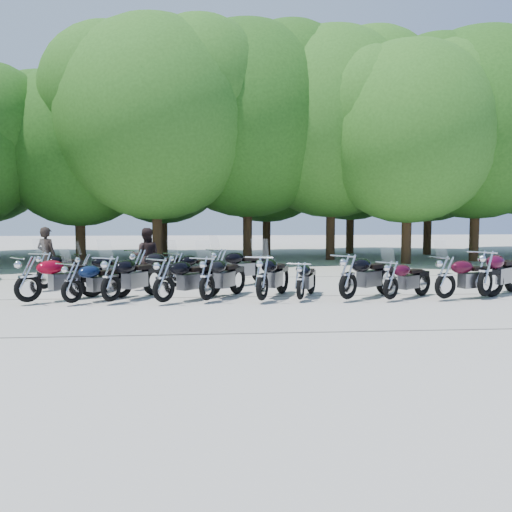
{
  "coord_description": "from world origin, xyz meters",
  "views": [
    {
      "loc": [
        -1.17,
        -12.88,
        2.2
      ],
      "look_at": [
        0.0,
        1.5,
        1.1
      ],
      "focal_mm": 38.0,
      "sensor_mm": 36.0,
      "label": 1
    }
  ],
  "objects": [
    {
      "name": "motorcycle_0",
      "position": [
        -5.66,
        0.63,
        0.68
      ],
      "size": [
        2.28,
        2.15,
        1.36
      ],
      "primitive_type": null,
      "rotation": [
        0.0,
        0.0,
        2.3
      ],
      "color": "maroon",
      "rests_on": "ground"
    },
    {
      "name": "motorcycle_11",
      "position": [
        -5.99,
        3.06,
        0.64
      ],
      "size": [
        1.55,
        2.35,
        1.28
      ],
      "primitive_type": null,
      "rotation": [
        0.0,
        0.0,
        2.72
      ],
      "color": "black",
      "rests_on": "ground"
    },
    {
      "name": "motorcycle_12",
      "position": [
        -4.89,
        3.24,
        0.6
      ],
      "size": [
        2.19,
        1.58,
        1.21
      ],
      "primitive_type": null,
      "rotation": [
        0.0,
        0.0,
        2.06
      ],
      "color": "black",
      "rests_on": "ground"
    },
    {
      "name": "rider_0",
      "position": [
        -6.28,
        4.28,
        0.92
      ],
      "size": [
        0.79,
        0.67,
        1.83
      ],
      "primitive_type": "imported",
      "rotation": [
        0.0,
        0.0,
        2.73
      ],
      "color": "black",
      "rests_on": "ground"
    },
    {
      "name": "motorcycle_2",
      "position": [
        -3.65,
        0.56,
        0.67
      ],
      "size": [
        1.82,
        2.42,
        1.35
      ],
      "primitive_type": null,
      "rotation": [
        0.0,
        0.0,
        2.61
      ],
      "color": "black",
      "rests_on": "ground"
    },
    {
      "name": "motorcycle_7",
      "position": [
        2.25,
        0.44,
        0.69
      ],
      "size": [
        2.33,
        2.14,
        1.37
      ],
      "primitive_type": null,
      "rotation": [
        0.0,
        0.0,
        2.27
      ],
      "color": "black",
      "rests_on": "ground"
    },
    {
      "name": "motorcycle_15",
      "position": [
        -0.94,
        3.29,
        0.67
      ],
      "size": [
        2.32,
        2.02,
        1.34
      ],
      "primitive_type": null,
      "rotation": [
        0.0,
        0.0,
        2.23
      ],
      "color": "black",
      "rests_on": "ground"
    },
    {
      "name": "motorcycle_9",
      "position": [
        4.75,
        0.38,
        0.65
      ],
      "size": [
        2.41,
        1.46,
        1.31
      ],
      "primitive_type": null,
      "rotation": [
        0.0,
        0.0,
        1.92
      ],
      "color": "#350716",
      "rests_on": "ground"
    },
    {
      "name": "motorcycle_10",
      "position": [
        5.94,
        0.62,
        0.72
      ],
      "size": [
        2.46,
        2.23,
        1.44
      ],
      "primitive_type": null,
      "rotation": [
        0.0,
        0.0,
        2.26
      ],
      "color": "#3B081D",
      "rests_on": "ground"
    },
    {
      "name": "motorcycle_14",
      "position": [
        -2.23,
        3.31,
        0.61
      ],
      "size": [
        1.96,
        2.04,
        1.22
      ],
      "primitive_type": null,
      "rotation": [
        0.0,
        0.0,
        2.39
      ],
      "color": "black",
      "rests_on": "ground"
    },
    {
      "name": "rider_1",
      "position": [
        -3.23,
        4.17,
        0.9
      ],
      "size": [
        0.89,
        0.7,
        1.8
      ],
      "primitive_type": "imported",
      "rotation": [
        0.0,
        0.0,
        3.17
      ],
      "color": "black",
      "rests_on": "ground"
    },
    {
      "name": "tree_4",
      "position": [
        0.54,
        13.09,
        6.64
      ],
      "size": [
        9.13,
        9.13,
        11.2
      ],
      "color": "#3A2614",
      "rests_on": "ground"
    },
    {
      "name": "tree_10",
      "position": [
        -8.29,
        16.97,
        5.66
      ],
      "size": [
        7.78,
        7.78,
        9.55
      ],
      "color": "#3A2614",
      "rests_on": "ground"
    },
    {
      "name": "tree_5",
      "position": [
        4.61,
        13.2,
        6.57
      ],
      "size": [
        9.04,
        9.04,
        11.1
      ],
      "color": "#3A2614",
      "rests_on": "ground"
    },
    {
      "name": "motorcycle_13",
      "position": [
        -3.3,
        3.05,
        0.68
      ],
      "size": [
        2.22,
        2.19,
        1.35
      ],
      "primitive_type": null,
      "rotation": [
        0.0,
        0.0,
        2.35
      ],
      "color": "black",
      "rests_on": "ground"
    },
    {
      "name": "motorcycle_6",
      "position": [
        1.05,
        0.55,
        0.57
      ],
      "size": [
        1.31,
        2.11,
        1.15
      ],
      "primitive_type": null,
      "rotation": [
        0.0,
        0.0,
        2.77
      ],
      "color": "black",
      "rests_on": "ground"
    },
    {
      "name": "tree_14",
      "position": [
        10.68,
        16.09,
        5.83
      ],
      "size": [
        8.02,
        8.02,
        9.84
      ],
      "color": "#3A2614",
      "rests_on": "ground"
    },
    {
      "name": "motorcycle_3",
      "position": [
        -2.35,
        0.35,
        0.66
      ],
      "size": [
        2.11,
        2.17,
        1.31
      ],
      "primitive_type": null,
      "rotation": [
        0.0,
        0.0,
        2.38
      ],
      "color": "black",
      "rests_on": "ground"
    },
    {
      "name": "motorcycle_1",
      "position": [
        -4.56,
        0.47,
        0.6
      ],
      "size": [
        1.86,
        2.04,
        1.2
      ],
      "primitive_type": null,
      "rotation": [
        0.0,
        0.0,
        2.44
      ],
      "color": "#0C1837",
      "rests_on": "ground"
    },
    {
      "name": "tree_2",
      "position": [
        -7.25,
        12.84,
        5.31
      ],
      "size": [
        7.31,
        7.31,
        8.97
      ],
      "color": "#3A2614",
      "rests_on": "ground"
    },
    {
      "name": "motorcycle_4",
      "position": [
        -1.3,
        0.57,
        0.66
      ],
      "size": [
        1.77,
        2.39,
        1.32
      ],
      "primitive_type": null,
      "rotation": [
        0.0,
        0.0,
        2.63
      ],
      "color": "black",
      "rests_on": "ground"
    },
    {
      "name": "tree_7",
      "position": [
        11.2,
        11.78,
        6.39
      ],
      "size": [
        8.79,
        8.79,
        10.79
      ],
      "color": "#3A2614",
      "rests_on": "ground"
    },
    {
      "name": "tree_11",
      "position": [
        -3.76,
        16.43,
        5.49
      ],
      "size": [
        7.56,
        7.56,
        9.28
      ],
      "color": "#3A2614",
      "rests_on": "ground"
    },
    {
      "name": "motorcycle_5",
      "position": [
        0.07,
        0.43,
        0.68
      ],
      "size": [
        1.65,
        2.49,
        1.36
      ],
      "primitive_type": null,
      "rotation": [
        0.0,
        0.0,
        2.72
      ],
      "color": "black",
      "rests_on": "ground"
    },
    {
      "name": "ground",
      "position": [
        0.0,
        0.0,
        0.0
      ],
      "size": [
        90.0,
        90.0,
        0.0
      ],
      "primitive_type": "plane",
      "color": "#9E9A8F",
      "rests_on": "ground"
    },
    {
      "name": "tree_6",
      "position": [
        7.55,
        10.82,
        5.81
      ],
      "size": [
        8.0,
        8.0,
        9.82
      ],
      "color": "#3A2614",
      "rests_on": "ground"
    },
    {
      "name": "motorcycle_8",
      "position": [
        3.33,
        0.37,
        0.59
      ],
      "size": [
        2.04,
        1.77,
        1.18
      ],
      "primitive_type": null,
      "rotation": [
        0.0,
        0.0,
        2.23
      ],
      "color": "#340717",
      "rests_on": "ground"
    },
    {
      "name": "tree_13",
      "position": [
        6.69,
        17.47,
        6.04
      ],
      "size": [
        8.31,
        8.31,
        10.2
      ],
      "color": "#3A2614",
      "rests_on": "ground"
    },
    {
      "name": "tree_12",
      "position": [
        1.8,
        16.47,
        5.72
      ],
      "size": [
        7.88,
        7.88,
        9.67
      ],
      "color": "#3A2614",
      "rests_on": "ground"
    },
    {
      "name": "tree_3",
      "position": [
        -3.57,
        11.24,
        6.32
      ],
      "size": [
        8.7,
        8.7,
        10.67
      ],
      "color": "#3A2614",
      "rests_on": "ground"
    }
  ]
}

